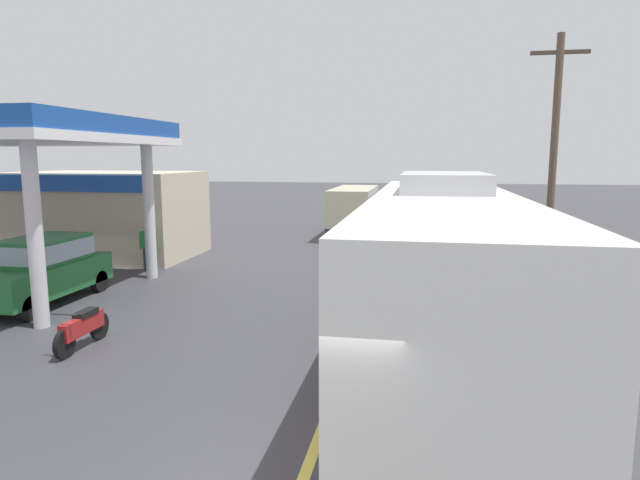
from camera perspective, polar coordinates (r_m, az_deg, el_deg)
The scene contains 9 objects.
ground at distance 25.64m, azimuth 7.40°, elevation -0.30°, with size 120.00×120.00×0.00m, color #38383D.
lane_divider_stripe at distance 20.73m, azimuth 6.62°, elevation -2.42°, with size 0.16×50.00×0.01m, color #D8CC4C.
coach_bus_main at distance 10.06m, azimuth 12.81°, elevation -4.53°, with size 2.60×11.04×3.69m.
gas_station_roadside at distance 21.81m, azimuth -24.38°, elevation 4.37°, with size 9.10×11.95×5.10m.
car_at_pump at distance 16.67m, azimuth -27.20°, elevation -2.53°, with size 1.70×4.20×1.82m.
minibus_opposing_lane at distance 27.70m, azimuth 3.59°, elevation 3.49°, with size 2.04×6.13×2.44m.
motorcycle_parked_forecourt at distance 12.54m, azimuth -23.72°, elevation -8.45°, with size 0.55×1.80×0.92m.
pedestrian_near_pump at distance 20.05m, azimuth -17.76°, elevation -0.46°, with size 0.55×0.22×1.66m.
utility_pole_roadside at distance 19.53m, azimuth 23.39°, elevation 8.43°, with size 1.80×0.24×7.90m.
Camera 1 is at (1.34, -5.30, 3.99)m, focal length 30.39 mm.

